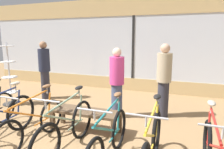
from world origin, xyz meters
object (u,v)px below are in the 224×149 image
(display_bench, at_px, (85,114))
(customer_by_window, at_px, (117,81))
(bicycle_center, at_px, (67,129))
(bicycle_center_left, at_px, (33,124))
(bicycle_right, at_px, (151,148))
(customer_near_rack, at_px, (45,69))
(customer_mid_floor, at_px, (164,79))
(bicycle_center_right, at_px, (109,141))
(accessory_rack, at_px, (10,79))
(bicycle_left, at_px, (0,121))

(display_bench, xyz_separation_m, customer_by_window, (0.35, 0.93, 0.50))
(bicycle_center, xyz_separation_m, display_bench, (-0.06, 0.76, -0.03))
(bicycle_center_left, distance_m, customer_by_window, 2.02)
(bicycle_center, height_order, bicycle_right, bicycle_right)
(customer_near_rack, relative_size, customer_by_window, 1.07)
(bicycle_center_left, xyz_separation_m, customer_mid_floor, (2.00, 2.10, 0.54))
(bicycle_center_left, bearing_deg, bicycle_center_right, -3.51)
(bicycle_center_right, bearing_deg, customer_mid_floor, 75.97)
(customer_near_rack, bearing_deg, bicycle_center_right, -38.80)
(bicycle_center_left, bearing_deg, customer_by_window, 60.07)
(customer_near_rack, bearing_deg, accessory_rack, -124.82)
(customer_mid_floor, bearing_deg, bicycle_left, -139.87)
(bicycle_center_left, xyz_separation_m, display_bench, (0.63, 0.76, -0.01))
(display_bench, bearing_deg, accessory_rack, 164.26)
(bicycle_right, distance_m, customer_by_window, 2.16)
(bicycle_left, height_order, bicycle_center_right, bicycle_left)
(bicycle_center_right, height_order, customer_by_window, customer_by_window)
(customer_by_window, bearing_deg, bicycle_center_right, -75.04)
(bicycle_left, distance_m, bicycle_center_right, 2.08)
(bicycle_center, xyz_separation_m, bicycle_center_right, (0.76, -0.09, -0.01))
(accessory_rack, bearing_deg, display_bench, -15.74)
(bicycle_center, height_order, bicycle_center_right, bicycle_center)
(bicycle_center_right, xyz_separation_m, customer_by_window, (-0.48, 1.78, 0.48))
(accessory_rack, distance_m, display_bench, 2.88)
(bicycle_center_left, relative_size, bicycle_center_right, 1.01)
(bicycle_left, distance_m, bicycle_center_left, 0.64)
(bicycle_right, height_order, display_bench, bicycle_right)
(display_bench, bearing_deg, customer_mid_floor, 44.26)
(accessory_rack, relative_size, customer_by_window, 1.06)
(bicycle_center, bearing_deg, customer_by_window, 80.45)
(bicycle_left, distance_m, bicycle_right, 2.71)
(bicycle_center, relative_size, bicycle_right, 1.00)
(customer_near_rack, height_order, customer_mid_floor, customer_near_rack)
(display_bench, bearing_deg, bicycle_right, -31.00)
(accessory_rack, bearing_deg, customer_near_rack, 55.18)
(bicycle_left, bearing_deg, customer_mid_floor, 40.13)
(customer_mid_floor, bearing_deg, display_bench, -135.74)
(display_bench, xyz_separation_m, customer_near_rack, (-2.20, 1.57, 0.57))
(bicycle_left, bearing_deg, customer_near_rack, 110.85)
(bicycle_right, relative_size, customer_mid_floor, 1.02)
(bicycle_right, bearing_deg, bicycle_left, -179.69)
(bicycle_center, height_order, display_bench, bicycle_center)
(bicycle_left, bearing_deg, display_bench, 34.99)
(bicycle_center_left, xyz_separation_m, customer_near_rack, (-1.57, 2.34, 0.55))
(bicycle_left, distance_m, customer_near_rack, 2.68)
(bicycle_right, xyz_separation_m, customer_near_rack, (-3.64, 2.44, 0.53))
(bicycle_left, height_order, bicycle_right, bicycle_right)
(bicycle_left, xyz_separation_m, display_bench, (1.26, 0.88, -0.03))
(display_bench, height_order, customer_near_rack, customer_near_rack)
(bicycle_center_left, bearing_deg, display_bench, 50.51)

